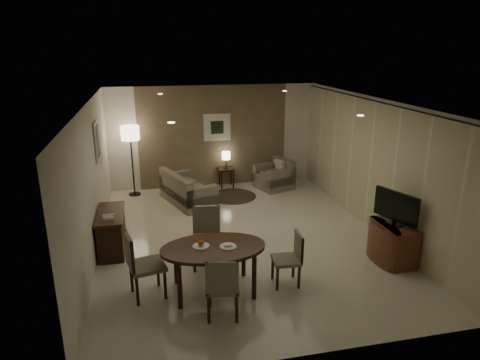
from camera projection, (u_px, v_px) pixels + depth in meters
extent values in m
cube|color=beige|center=(242.00, 237.00, 8.57)|extent=(5.50, 7.00, 0.00)
cube|color=white|center=(242.00, 102.00, 7.76)|extent=(5.50, 7.00, 0.00)
cube|color=#7C684D|center=(213.00, 136.00, 11.42)|extent=(5.50, 0.00, 2.70)
cube|color=white|center=(92.00, 183.00, 7.60)|extent=(0.00, 7.00, 2.70)
cube|color=white|center=(373.00, 165.00, 8.73)|extent=(0.00, 7.00, 2.70)
cube|color=#7C684D|center=(213.00, 137.00, 11.41)|extent=(3.96, 0.03, 2.70)
cylinder|color=black|center=(376.00, 101.00, 8.33)|extent=(0.03, 6.80, 0.03)
cube|color=silver|center=(217.00, 127.00, 11.33)|extent=(0.72, 0.03, 0.72)
cube|color=black|center=(217.00, 127.00, 11.32)|extent=(0.34, 0.01, 0.34)
cube|color=silver|center=(97.00, 141.00, 8.57)|extent=(0.03, 0.60, 0.80)
cube|color=gray|center=(98.00, 141.00, 8.57)|extent=(0.01, 0.46, 0.64)
cylinder|color=white|center=(171.00, 123.00, 5.80)|extent=(0.10, 0.10, 0.01)
cylinder|color=white|center=(360.00, 116.00, 6.38)|extent=(0.10, 0.10, 0.01)
cylinder|color=white|center=(160.00, 94.00, 9.15)|extent=(0.10, 0.10, 0.01)
cylinder|color=white|center=(285.00, 91.00, 9.72)|extent=(0.10, 0.10, 0.01)
cylinder|color=white|center=(201.00, 246.00, 6.51)|extent=(0.26, 0.26, 0.02)
cylinder|color=white|center=(228.00, 246.00, 6.50)|extent=(0.26, 0.26, 0.02)
sphere|color=#B15614|center=(201.00, 243.00, 6.49)|extent=(0.09, 0.09, 0.09)
cube|color=white|center=(228.00, 245.00, 6.49)|extent=(0.12, 0.08, 0.03)
cylinder|color=#38321F|center=(232.00, 196.00, 10.90)|extent=(1.20, 1.20, 0.01)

